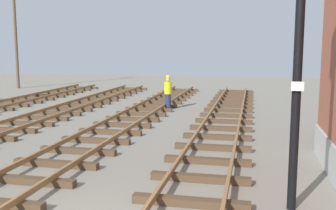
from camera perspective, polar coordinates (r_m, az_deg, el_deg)
name	(u,v)px	position (r m, az deg, el deg)	size (l,w,h in m)	color
signal_mast	(299,33)	(8.16, 18.49, 9.90)	(0.36, 0.40, 5.76)	black
utility_pole_far	(15,30)	(34.74, -21.23, 10.13)	(1.80, 0.24, 9.14)	brown
track_worker_foreground	(168,92)	(21.18, -0.01, 1.83)	(0.40, 0.40, 1.87)	#262D4C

